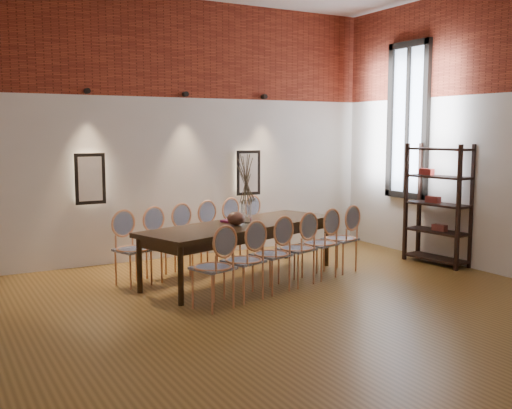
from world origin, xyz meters
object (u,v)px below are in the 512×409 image
chair_near_e (319,244)px  book (231,221)px  chair_near_c (271,254)px  vase (246,212)px  chair_near_d (296,249)px  chair_far_a (133,250)px  chair_near_b (243,261)px  chair_near_f (340,239)px  bowl (236,218)px  chair_far_e (240,231)px  dining_table (242,251)px  chair_far_f (262,227)px  chair_far_d (217,235)px  chair_near_a (213,268)px  chair_far_b (163,244)px  chair_far_c (191,239)px  shelving_rack (438,204)px

chair_near_e → book: bearing=127.0°
chair_near_c → vase: bearing=65.9°
chair_near_d → chair_far_a: size_ratio=1.00×
chair_near_c → vase: (0.09, 0.82, 0.43)m
chair_near_b → chair_near_e: (1.40, 0.45, 0.00)m
chair_near_f → chair_near_d: bearing=180.0°
chair_near_b → bowl: chair_near_b is taller
chair_far_e → chair_near_e: bearing=90.0°
chair_near_e → dining_table: bearing=134.3°
chair_near_f → chair_far_f: (-0.46, 1.43, 0.00)m
chair_far_d → chair_far_e: (0.47, 0.15, 0.00)m
chair_near_b → bowl: size_ratio=3.92×
chair_near_a → bowl: chair_near_a is taller
dining_table → bowl: size_ratio=12.27×
chair_near_e → chair_far_b: (-1.86, 0.99, 0.00)m
chair_near_b → chair_far_f: bearing=37.5°
chair_near_a → dining_table: bearing=31.5°
chair_near_c → chair_far_e: size_ratio=1.00×
vase → chair_far_e: bearing=67.2°
vase → bowl: vase is taller
dining_table → chair_near_d: (0.46, -0.64, 0.09)m
chair_far_a → chair_far_c: size_ratio=1.00×
chair_near_a → chair_far_e: same height
chair_far_a → book: size_ratio=3.62×
chair_near_d → bowl: (-0.59, 0.55, 0.37)m
chair_near_e → chair_far_f: 1.58m
chair_far_b → vase: size_ratio=3.13×
chair_far_a → vase: bearing=150.3°
chair_near_d → chair_far_b: 1.80m
chair_far_e → bowl: chair_far_e is taller
chair_far_d → chair_far_e: size_ratio=1.00×
dining_table → chair_far_d: bearing=72.0°
chair_far_e → vase: bearing=49.4°
chair_near_a → chair_far_b: 1.58m
dining_table → chair_far_e: (0.47, 0.94, 0.09)m
chair_far_a → bowl: bearing=143.3°
chair_far_e → book: (-0.52, -0.74, 0.30)m
dining_table → chair_far_d: size_ratio=3.13×
dining_table → chair_near_a: 1.44m
chair_near_f → book: size_ratio=3.62×
chair_near_a → chair_far_e: 2.47m
vase → book: vase is taller
chair_near_f → chair_far_b: 2.47m
chair_near_c → shelving_rack: 3.02m
chair_far_a → book: (1.35, -0.14, 0.30)m
dining_table → chair_far_e: chair_far_e is taller
dining_table → chair_far_a: bearing=148.5°
bowl → chair_far_f: bearing=48.0°
chair_near_c → chair_near_d: size_ratio=1.00×
chair_near_f → chair_far_b: same height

